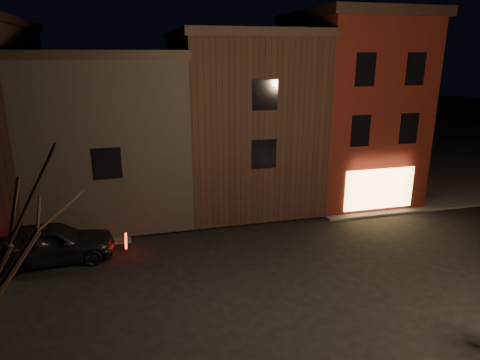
# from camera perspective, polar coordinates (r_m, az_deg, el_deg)

# --- Properties ---
(ground) EXTENTS (120.00, 120.00, 0.00)m
(ground) POSITION_cam_1_polar(r_m,az_deg,el_deg) (16.76, 3.83, -13.55)
(ground) COLOR black
(ground) RESTS_ON ground
(sidewalk_far_right) EXTENTS (30.00, 30.00, 0.12)m
(sidewalk_far_right) POSITION_cam_1_polar(r_m,az_deg,el_deg) (42.62, 21.23, 4.21)
(sidewalk_far_right) COLOR #2D2B28
(sidewalk_far_right) RESTS_ON ground
(corner_building) EXTENTS (6.50, 8.50, 10.50)m
(corner_building) POSITION_cam_1_polar(r_m,az_deg,el_deg) (26.61, 14.21, 9.64)
(corner_building) COLOR #4F140E
(corner_building) RESTS_ON ground
(row_building_a) EXTENTS (7.30, 10.30, 9.40)m
(row_building_a) POSITION_cam_1_polar(r_m,az_deg,el_deg) (25.24, -0.26, 8.49)
(row_building_a) COLOR black
(row_building_a) RESTS_ON ground
(row_building_b) EXTENTS (7.80, 10.30, 8.40)m
(row_building_b) POSITION_cam_1_polar(r_m,az_deg,el_deg) (24.57, -16.97, 6.36)
(row_building_b) COLOR black
(row_building_b) RESTS_ON ground
(parked_car_a) EXTENTS (5.05, 2.19, 1.70)m
(parked_car_a) POSITION_cam_1_polar(r_m,az_deg,el_deg) (19.53, -23.82, -7.68)
(parked_car_a) COLOR black
(parked_car_a) RESTS_ON ground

